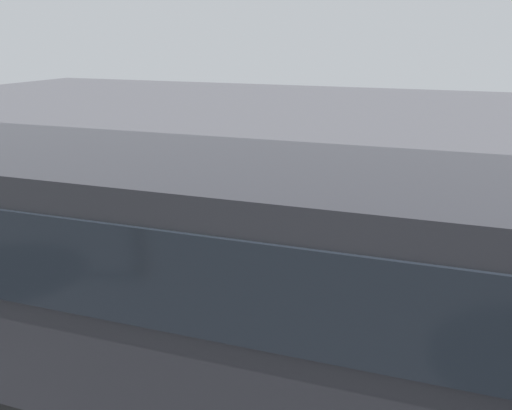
% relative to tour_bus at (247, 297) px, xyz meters
% --- Properties ---
extents(ground_plane, '(80.00, 80.00, 0.00)m').
position_rel_tour_bus_xyz_m(ground_plane, '(1.17, -4.70, -1.64)').
color(ground_plane, '#424247').
extents(tour_bus, '(9.70, 2.91, 3.25)m').
position_rel_tour_bus_xyz_m(tour_bus, '(0.00, 0.00, 0.00)').
color(tour_bus, '#26262B').
rests_on(tour_bus, ground_plane).
extents(spectator_far_left, '(0.58, 0.35, 1.72)m').
position_rel_tour_bus_xyz_m(spectator_far_left, '(-0.65, -3.13, -0.63)').
color(spectator_far_left, black).
rests_on(spectator_far_left, ground_plane).
extents(spectator_left, '(0.57, 0.33, 1.78)m').
position_rel_tour_bus_xyz_m(spectator_left, '(0.33, -2.76, -0.58)').
color(spectator_left, black).
rests_on(spectator_left, ground_plane).
extents(spectator_centre, '(0.58, 0.37, 1.73)m').
position_rel_tour_bus_xyz_m(spectator_centre, '(1.61, -2.94, -0.62)').
color(spectator_centre, black).
rests_on(spectator_centre, ground_plane).
extents(parked_motorcycle_silver, '(2.05, 0.58, 0.99)m').
position_rel_tour_bus_xyz_m(parked_motorcycle_silver, '(-2.58, -2.20, -1.16)').
color(parked_motorcycle_silver, black).
rests_on(parked_motorcycle_silver, ground_plane).
extents(stunt_motorcycle, '(1.92, 1.01, 1.23)m').
position_rel_tour_bus_xyz_m(stunt_motorcycle, '(5.11, -7.32, -1.03)').
color(stunt_motorcycle, black).
rests_on(stunt_motorcycle, ground_plane).
extents(traffic_cone, '(0.34, 0.34, 0.63)m').
position_rel_tour_bus_xyz_m(traffic_cone, '(3.43, -5.54, -1.34)').
color(traffic_cone, orange).
rests_on(traffic_cone, ground_plane).
extents(bay_line_b, '(0.19, 4.79, 0.01)m').
position_rel_tour_bus_xyz_m(bay_line_b, '(-1.22, -5.36, -1.64)').
color(bay_line_b, white).
rests_on(bay_line_b, ground_plane).
extents(bay_line_c, '(0.18, 4.39, 0.01)m').
position_rel_tour_bus_xyz_m(bay_line_c, '(1.78, -5.36, -1.64)').
color(bay_line_c, white).
rests_on(bay_line_c, ground_plane).
extents(bay_line_d, '(0.18, 4.42, 0.01)m').
position_rel_tour_bus_xyz_m(bay_line_d, '(4.78, -5.36, -1.64)').
color(bay_line_d, white).
rests_on(bay_line_d, ground_plane).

